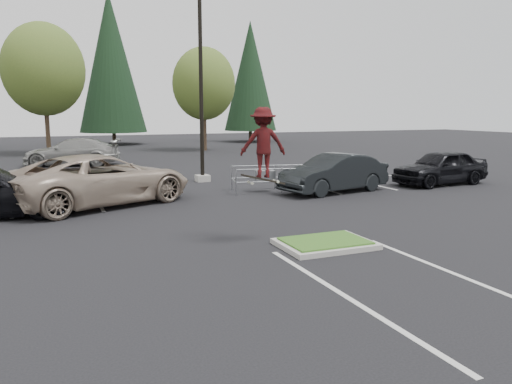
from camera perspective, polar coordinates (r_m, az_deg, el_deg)
name	(u,v)px	position (r m, az deg, el deg)	size (l,w,h in m)	color
ground	(325,246)	(12.24, 7.90, -6.17)	(120.00, 120.00, 0.00)	black
grass_median	(325,243)	(12.22, 7.90, -5.82)	(2.20, 1.60, 0.16)	#9A988F
stall_lines	(201,207)	(17.14, -6.35, -1.69)	(22.62, 17.60, 0.01)	silver
light_pole	(201,81)	(23.13, -6.31, 12.47)	(0.70, 0.60, 10.12)	#9A988F
decid_b	(44,72)	(40.77, -23.10, 12.47)	(5.89, 5.89, 9.64)	#38281C
decid_c	(204,86)	(41.79, -6.00, 11.96)	(5.12, 5.12, 8.38)	#38281C
conif_b	(111,62)	(51.21, -16.26, 14.05)	(6.38, 6.38, 14.50)	#38281C
conif_c	(250,76)	(53.66, -0.66, 13.10)	(5.50, 5.50, 12.50)	#38281C
cart_corral	(268,176)	(20.13, 1.40, 1.87)	(3.87, 2.08, 1.04)	gray
skateboarder	(263,143)	(12.17, 0.85, 5.61)	(1.22, 0.86, 1.91)	black
car_l_tan	(99,180)	(18.00, -17.53, 1.32)	(2.95, 6.39, 1.78)	#A08D7A
car_r_charc	(334,173)	(20.27, 8.90, 2.14)	(1.63, 4.67, 1.54)	black
car_r_black	(441,167)	(23.60, 20.38, 2.67)	(1.82, 4.52, 1.54)	black
car_far_silver	(74,152)	(31.88, -20.13, 4.31)	(2.27, 5.58, 1.62)	gray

